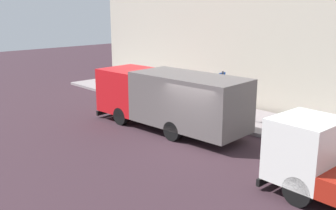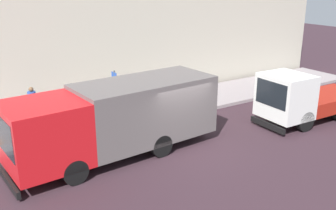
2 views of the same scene
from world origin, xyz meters
The scene contains 7 objects.
ground centered at (0.00, 0.00, 0.00)m, with size 80.00×80.00×0.00m, color #36232B.
sidewalk centered at (4.74, 0.00, 0.08)m, with size 3.49×30.00×0.16m, color gray.
building_facade centered at (6.99, 0.00, 5.15)m, with size 0.50×30.00×10.30m, color beige.
large_utility_truck centered at (0.95, 2.32, 1.51)m, with size 2.90×8.01×2.69m.
pedestrian_walking centered at (5.54, 4.17, 1.04)m, with size 0.39×0.39×1.67m.
traffic_cone_orange centered at (3.98, 6.77, 0.46)m, with size 0.42×0.42×0.60m, color orange.
street_sign_post centered at (3.42, 1.20, 1.60)m, with size 0.44×0.08×2.43m.
Camera 1 is at (-10.92, -10.33, 5.56)m, focal length 41.56 mm.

